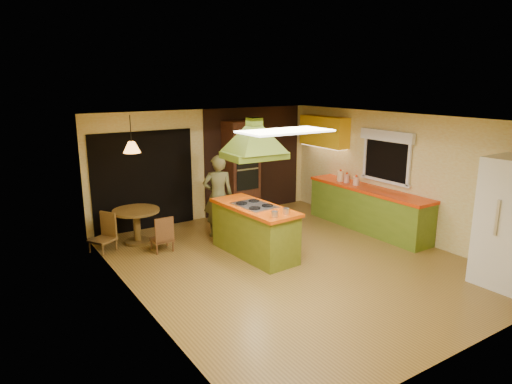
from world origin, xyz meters
TOP-DOWN VIEW (x-y plane):
  - ground at (0.00, 0.00)m, footprint 6.50×6.50m
  - room_walls at (0.00, 0.00)m, footprint 5.50×6.50m
  - ceiling_plane at (0.00, 0.00)m, footprint 6.50×6.50m
  - brick_panel at (1.25, 3.23)m, footprint 2.64×0.03m
  - nook_opening at (-1.50, 3.23)m, footprint 2.20×0.03m
  - right_counter at (2.45, 0.60)m, footprint 0.62×3.05m
  - upper_cabinets at (2.57, 2.20)m, footprint 0.34×1.40m
  - window_right at (2.70, 0.40)m, footprint 0.12×1.35m
  - fluor_panel at (-1.10, -1.20)m, footprint 1.20×0.60m
  - kitchen_island at (-0.36, 0.69)m, footprint 0.87×1.91m
  - range_hood at (-0.36, 0.69)m, footprint 1.05×0.77m
  - man at (-0.41, 1.97)m, footprint 0.72×0.60m
  - refrigerator at (2.27, -2.50)m, footprint 0.86×0.81m
  - wall_oven at (0.73, 2.95)m, footprint 0.74×0.60m
  - dining_table at (-1.96, 2.46)m, footprint 0.90×0.90m
  - chair_left at (-2.66, 2.36)m, footprint 0.54×0.54m
  - chair_near at (-1.71, 1.81)m, footprint 0.38×0.38m
  - pendant_lamp at (-1.96, 2.46)m, footprint 0.34×0.34m
  - canister_large at (2.40, 1.41)m, footprint 0.19×0.19m
  - canister_medium at (2.40, 1.21)m, footprint 0.16×0.16m
  - canister_small at (2.40, 0.92)m, footprint 0.17×0.17m

SIDE VIEW (x-z plane):
  - ground at x=0.00m, z-range 0.00..0.00m
  - chair_near at x=-1.71m, z-range 0.00..0.68m
  - chair_left at x=-2.66m, z-range 0.00..0.72m
  - right_counter at x=2.45m, z-range 0.00..0.92m
  - kitchen_island at x=-0.36m, z-range 0.00..0.94m
  - dining_table at x=-1.96m, z-range 0.13..0.82m
  - man at x=-0.41m, z-range 0.00..1.68m
  - refrigerator at x=2.27m, z-range 0.00..2.02m
  - canister_small at x=2.40m, z-range 0.92..1.10m
  - canister_medium at x=2.40m, z-range 0.92..1.11m
  - canister_large at x=2.40m, z-range 0.92..1.14m
  - nook_opening at x=-1.50m, z-range 0.00..2.10m
  - wall_oven at x=0.73m, z-range 0.00..2.23m
  - room_walls at x=0.00m, z-range -2.00..4.50m
  - brick_panel at x=1.25m, z-range 0.00..2.50m
  - window_right at x=2.70m, z-range 1.24..2.30m
  - pendant_lamp at x=-1.96m, z-range 1.80..2.00m
  - upper_cabinets at x=2.57m, z-range 1.60..2.30m
  - range_hood at x=-0.36m, z-range 1.85..2.65m
  - fluor_panel at x=-1.10m, z-range 2.47..2.50m
  - ceiling_plane at x=0.00m, z-range 2.50..2.50m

